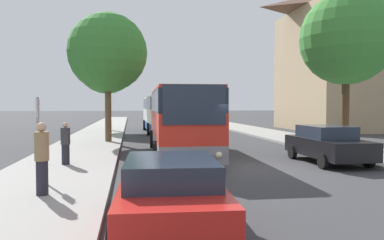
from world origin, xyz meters
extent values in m
plane|color=#38383A|center=(0.00, 0.00, 0.00)|extent=(300.00, 300.00, 0.00)
cube|color=gray|center=(-7.00, 0.00, 0.07)|extent=(4.00, 120.00, 0.15)
cube|color=tan|center=(21.10, 20.46, 5.93)|extent=(18.83, 11.47, 11.86)
cube|color=gray|center=(-1.98, 4.35, 0.62)|extent=(2.89, 10.64, 0.70)
cube|color=red|center=(-1.98, 4.35, 1.57)|extent=(2.89, 10.64, 1.19)
cube|color=#232D3D|center=(-1.98, 4.35, 2.64)|extent=(2.91, 10.43, 0.95)
cube|color=red|center=(-1.98, 4.35, 3.17)|extent=(2.83, 10.43, 0.12)
cube|color=#232D3D|center=(-2.15, -0.96, 2.49)|extent=(2.30, 0.13, 1.45)
sphere|color=#F4EAC1|center=(-3.04, -0.95, 0.66)|extent=(0.24, 0.24, 0.24)
sphere|color=#F4EAC1|center=(-1.26, -1.01, 0.66)|extent=(0.24, 0.24, 0.24)
cylinder|color=black|center=(-3.36, 1.22, 0.50)|extent=(0.33, 1.01, 1.00)
cylinder|color=black|center=(-0.80, 1.14, 0.50)|extent=(0.33, 1.01, 1.00)
cylinder|color=black|center=(-3.15, 7.56, 0.50)|extent=(0.33, 1.01, 1.00)
cylinder|color=black|center=(-0.60, 7.48, 0.50)|extent=(0.33, 1.01, 1.00)
cube|color=#2D519E|center=(-1.72, 19.74, 0.62)|extent=(2.68, 10.92, 0.70)
cube|color=silver|center=(-1.72, 19.74, 1.56)|extent=(2.68, 10.92, 1.16)
cube|color=#232D3D|center=(-1.72, 19.74, 2.61)|extent=(2.70, 10.71, 0.95)
cube|color=silver|center=(-1.72, 19.74, 3.15)|extent=(2.63, 10.70, 0.12)
cube|color=#232D3D|center=(-1.63, 14.26, 2.46)|extent=(2.25, 0.10, 1.45)
sphere|color=#F4EAC1|center=(-2.51, 14.23, 0.66)|extent=(0.24, 0.24, 0.24)
sphere|color=#F4EAC1|center=(-0.76, 14.26, 0.66)|extent=(0.24, 0.24, 0.24)
cylinder|color=black|center=(-2.92, 16.45, 0.50)|extent=(0.32, 1.00, 1.00)
cylinder|color=black|center=(-0.42, 16.49, 0.50)|extent=(0.32, 1.00, 1.00)
cylinder|color=black|center=(-3.03, 22.98, 0.50)|extent=(0.32, 1.00, 1.00)
cylinder|color=black|center=(-0.53, 23.02, 0.50)|extent=(0.32, 1.00, 1.00)
cube|color=red|center=(-3.66, -6.94, 0.66)|extent=(2.15, 4.55, 0.70)
cube|color=#232D3D|center=(-3.67, -7.12, 1.24)|extent=(1.80, 2.40, 0.45)
cylinder|color=black|center=(-4.52, -5.51, 0.31)|extent=(0.24, 0.63, 0.62)
cylinder|color=black|center=(-2.63, -5.62, 0.31)|extent=(0.24, 0.63, 0.62)
cylinder|color=black|center=(-2.79, -8.37, 0.31)|extent=(0.24, 0.63, 0.62)
cube|color=black|center=(3.90, 0.59, 0.68)|extent=(1.95, 4.52, 0.74)
cube|color=#232D3D|center=(3.90, 0.77, 1.32)|extent=(1.71, 2.35, 0.53)
cylinder|color=black|center=(4.87, -0.81, 0.31)|extent=(0.20, 0.62, 0.62)
cylinder|color=black|center=(2.93, -0.81, 0.31)|extent=(0.20, 0.62, 0.62)
cylinder|color=black|center=(4.87, 1.98, 0.31)|extent=(0.20, 0.62, 0.62)
cylinder|color=black|center=(2.93, 1.99, 0.31)|extent=(0.20, 0.62, 0.62)
cylinder|color=gray|center=(-7.26, -1.90, 1.44)|extent=(0.08, 0.08, 2.57)
cube|color=silver|center=(-7.26, -1.90, 2.37)|extent=(0.03, 0.45, 0.60)
cylinder|color=#23232D|center=(-6.67, -4.08, 0.60)|extent=(0.30, 0.30, 0.89)
cylinder|color=olive|center=(-6.67, -4.08, 1.41)|extent=(0.36, 0.36, 0.74)
sphere|color=tan|center=(-6.67, -4.08, 1.91)|extent=(0.24, 0.24, 0.24)
cylinder|color=#23232D|center=(-6.92, 1.00, 0.54)|extent=(0.30, 0.30, 0.79)
cylinder|color=#333338|center=(-6.92, 1.00, 1.27)|extent=(0.36, 0.36, 0.66)
sphere|color=tan|center=(-6.92, 1.00, 1.70)|extent=(0.21, 0.21, 0.21)
cylinder|color=brown|center=(-5.81, 10.28, 2.05)|extent=(0.40, 0.40, 3.79)
sphere|color=#387F33|center=(-5.81, 10.28, 5.82)|extent=(5.01, 5.01, 5.01)
cylinder|color=#47331E|center=(-6.53, 21.35, 2.19)|extent=(0.40, 0.40, 4.08)
sphere|color=#428938|center=(-6.53, 21.35, 6.34)|extent=(5.64, 5.64, 5.64)
cylinder|color=#47331E|center=(7.03, 4.38, 2.16)|extent=(0.40, 0.40, 4.03)
sphere|color=#387F33|center=(7.03, 4.38, 6.03)|extent=(4.95, 4.95, 4.95)
camera|label=1|loc=(-4.41, -14.16, 2.47)|focal=35.00mm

